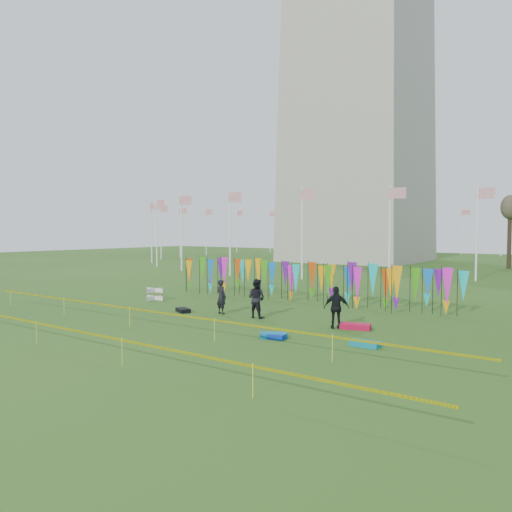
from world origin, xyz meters
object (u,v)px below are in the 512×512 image
Objects in this scene: person_mid at (256,298)px; kite_bag_black at (183,310)px; person_right at (336,308)px; box_kite at (155,294)px; person_left at (221,297)px; kite_bag_red at (355,326)px; kite_bag_blue at (274,336)px; kite_bag_teal at (365,344)px; kite_bag_turquoise at (273,335)px.

person_mid is 2.10× the size of kite_bag_black.
kite_bag_black is (-8.43, -0.79, -0.82)m from person_right.
person_mid is (8.59, -1.27, 0.57)m from box_kite.
person_left is 7.25m from kite_bag_red.
person_right is at bearing 71.97° from kite_bag_blue.
box_kite is 0.70× the size of kite_bag_teal.
person_mid is (2.12, 0.13, 0.07)m from person_left.
kite_bag_teal is at bearing 176.23° from person_left.
person_mid is at bearing -8.38° from box_kite.
person_right is (12.96, -1.38, 0.54)m from box_kite.
kite_bag_red is at bearing 121.05° from kite_bag_teal.
person_mid is at bearing 134.51° from kite_bag_blue.
kite_bag_red is 1.41× the size of kite_bag_black.
kite_bag_blue is at bearing -165.80° from kite_bag_teal.
person_mid is 1.03× the size of person_right.
person_left is at bearing 149.32° from kite_bag_turquoise.
kite_bag_teal is at bearing -8.34° from kite_bag_black.
person_left is 0.92× the size of person_mid.
kite_bag_red is at bearing -179.12° from person_mid.
person_left is 1.37× the size of kite_bag_red.
person_right is at bearing 5.38° from kite_bag_black.
kite_bag_turquoise is (-1.16, -3.18, -0.82)m from person_right.
person_mid is 7.26m from kite_bag_teal.
person_right is at bearing 176.11° from person_mid.
kite_bag_blue is at bearing -18.46° from kite_bag_black.
kite_bag_turquoise is (3.21, -3.29, -0.85)m from person_mid.
kite_bag_teal is at bearing -58.95° from kite_bag_red.
kite_bag_blue is 3.56m from kite_bag_teal.
person_right is 1.15m from kite_bag_red.
person_left is at bearing -12.16° from box_kite.
kite_bag_turquoise is at bearing -117.58° from kite_bag_red.
person_right reaches higher than box_kite.
person_right is 2.03× the size of kite_bag_black.
kite_bag_blue is at bearing 132.14° from person_mid.
box_kite is 13.05m from person_right.
person_mid reaches higher than kite_bag_black.
box_kite is at bearing 158.73° from kite_bag_blue.
person_right is 3.48m from kite_bag_turquoise.
kite_bag_teal is at bearing 101.61° from person_right.
person_left is at bearing 1.16° from person_mid.
kite_bag_blue is (-1.06, -3.25, -0.82)m from person_right.
box_kite is 8.70m from person_mid.
kite_bag_teal reaches higher than kite_bag_blue.
person_mid reaches higher than box_kite.
person_mid reaches higher than person_right.
kite_bag_red is (5.08, 0.29, -0.83)m from person_mid.
person_left is 6.49m from person_right.
kite_bag_teal is at bearing 157.37° from person_mid.
kite_bag_turquoise is 0.96× the size of kite_bag_teal.
kite_bag_black is at bearing 161.54° from kite_bag_blue.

